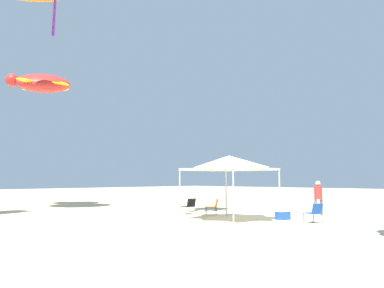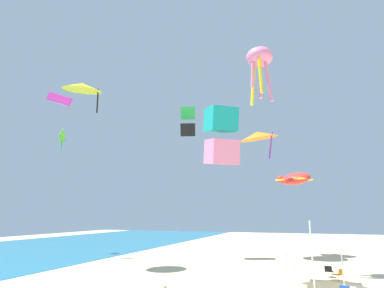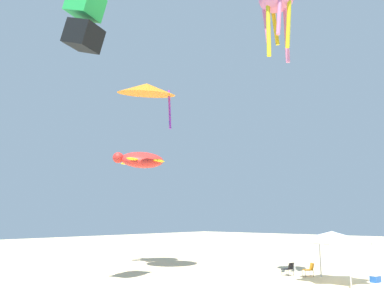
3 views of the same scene
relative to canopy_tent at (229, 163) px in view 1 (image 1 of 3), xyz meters
name	(u,v)px [view 1 (image 1 of 3)]	position (x,y,z in m)	size (l,w,h in m)	color
ground	(254,218)	(0.02, -1.88, -2.58)	(120.00, 120.00, 0.10)	beige
canopy_tent	(229,163)	(0.00, 0.00, 0.00)	(3.50, 3.36, 2.87)	#B7B7BC
folding_chair_right_of_tent	(315,212)	(-3.40, -1.39, -2.05)	(0.77, 0.71, 0.82)	black
folding_chair_left_of_tent	(213,206)	(2.17, -1.42, -2.05)	(0.80, 0.81, 0.82)	black
folding_chair_near_cooler	(189,205)	(3.29, -0.84, -2.05)	(0.71, 0.63, 0.82)	black
cooler_box	(283,215)	(-1.70, -1.69, -2.32)	(0.51, 0.68, 0.40)	blue
person_kite_handler	(318,195)	(-1.62, -5.26, -1.51)	(0.41, 0.41, 1.72)	slate
kite_turtle_red	(42,83)	(15.02, 1.53, 5.80)	(4.55, 4.59, 2.03)	red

